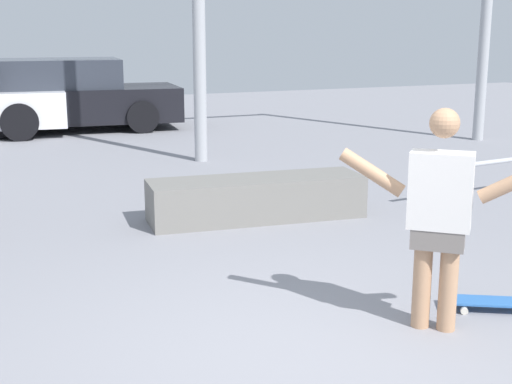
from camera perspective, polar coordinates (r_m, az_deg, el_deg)
name	(u,v)px	position (r m, az deg, el deg)	size (l,w,h in m)	color
ground_plane	(298,360)	(4.67, 3.41, -13.29)	(36.00, 36.00, 0.00)	gray
skateboarder	(439,211)	(5.00, 14.46, -1.49)	(1.11, 1.01, 1.55)	tan
skateboard	(501,302)	(5.69, 18.99, -8.35)	(0.82, 0.60, 0.08)	#2D66B2
grind_box	(257,198)	(7.86, 0.05, -0.51)	(2.37, 0.67, 0.46)	slate
grind_rail	(502,166)	(9.46, 19.05, 1.96)	(2.60, 0.32, 0.47)	#B7BABF
parked_car_black	(65,96)	(15.25, -15.04, 7.41)	(4.66, 2.33, 1.45)	black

